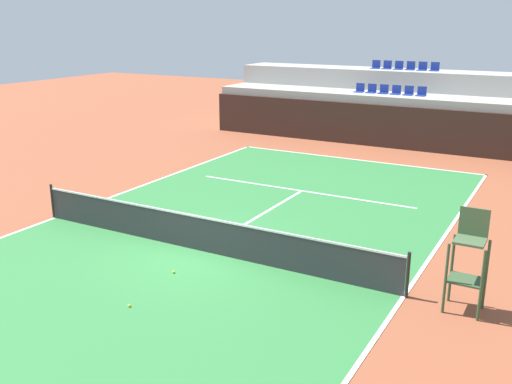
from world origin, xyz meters
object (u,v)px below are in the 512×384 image
Objects in this scene: tennis_net at (200,233)px; tennis_ball_2 at (174,272)px; tennis_ball_1 at (129,306)px; umpire_chair at (469,258)px.

tennis_ball_2 is at bearing -80.89° from tennis_net.
tennis_ball_1 is at bearing -83.32° from tennis_ball_2.
tennis_ball_1 is (0.46, -3.35, -0.47)m from tennis_net.
umpire_chair is 6.74m from tennis_ball_2.
tennis_ball_2 is at bearing 96.68° from tennis_ball_1.
tennis_net is 167.88× the size of tennis_ball_1.
tennis_net reaches higher than tennis_ball_1.
tennis_ball_2 is (0.24, -1.50, -0.47)m from tennis_net.
tennis_net is 1.59m from tennis_ball_2.
tennis_net reaches higher than tennis_ball_2.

